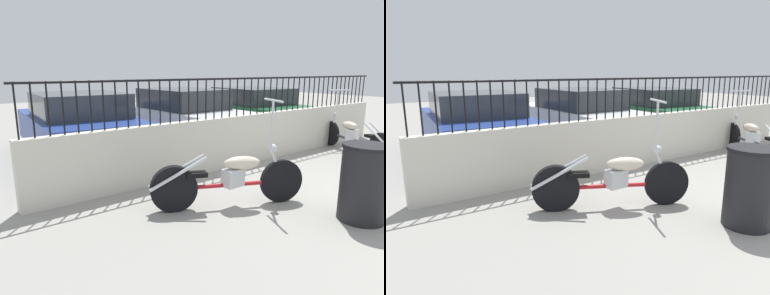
% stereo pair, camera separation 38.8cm
% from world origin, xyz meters
% --- Properties ---
extents(low_wall, '(8.72, 0.18, 0.97)m').
position_xyz_m(low_wall, '(0.00, 3.09, 0.48)').
color(low_wall, beige).
rests_on(low_wall, ground_plane).
extents(fence_railing, '(8.72, 0.04, 0.72)m').
position_xyz_m(fence_railing, '(0.00, 3.09, 1.46)').
color(fence_railing, black).
rests_on(fence_railing, low_wall).
extents(motorcycle_red, '(2.01, 1.02, 1.46)m').
position_xyz_m(motorcycle_red, '(-2.10, 1.67, 0.40)').
color(motorcycle_red, black).
rests_on(motorcycle_red, ground_plane).
extents(motorcycle_dark_grey, '(1.10, 2.21, 1.39)m').
position_xyz_m(motorcycle_dark_grey, '(2.27, 2.10, 0.38)').
color(motorcycle_dark_grey, black).
rests_on(motorcycle_dark_grey, ground_plane).
extents(trash_bin, '(0.58, 0.58, 0.96)m').
position_xyz_m(trash_bin, '(-1.00, 0.33, 0.48)').
color(trash_bin, black).
rests_on(trash_bin, ground_plane).
extents(car_blue, '(2.13, 4.04, 1.37)m').
position_xyz_m(car_blue, '(-2.64, 5.61, 0.69)').
color(car_blue, black).
rests_on(car_blue, ground_plane).
extents(car_white, '(1.82, 4.25, 1.36)m').
position_xyz_m(car_white, '(0.04, 5.72, 0.69)').
color(car_white, black).
rests_on(car_white, ground_plane).
extents(car_green, '(2.29, 4.36, 1.31)m').
position_xyz_m(car_green, '(2.59, 5.67, 0.67)').
color(car_green, black).
rests_on(car_green, ground_plane).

